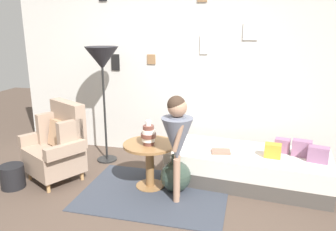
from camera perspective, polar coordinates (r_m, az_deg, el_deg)
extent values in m
plane|color=#4C3D33|center=(3.49, -6.50, -17.58)|extent=(12.00, 12.00, 0.00)
cube|color=beige|center=(4.84, 1.17, 8.32)|extent=(4.80, 0.10, 2.60)
cube|color=olive|center=(4.86, -2.85, 9.59)|extent=(0.12, 0.02, 0.14)
cube|color=silver|center=(4.85, -2.86, 9.59)|extent=(0.09, 0.01, 0.11)
cube|color=white|center=(4.63, 13.94, 13.73)|extent=(0.19, 0.02, 0.21)
cube|color=#B9B9AB|center=(4.62, 13.94, 13.73)|extent=(0.15, 0.01, 0.17)
cube|color=white|center=(4.68, 6.17, 11.97)|extent=(0.10, 0.02, 0.25)
cube|color=#9F9F93|center=(4.67, 6.16, 11.97)|extent=(0.08, 0.01, 0.20)
cube|color=black|center=(5.05, -8.96, 8.99)|extent=(0.13, 0.02, 0.24)
cube|color=gray|center=(5.05, -8.98, 8.98)|extent=(0.10, 0.01, 0.18)
cube|color=#333842|center=(3.96, -2.30, -13.09)|extent=(1.66, 1.21, 0.01)
cylinder|color=tan|center=(4.60, -22.54, -9.38)|extent=(0.04, 0.04, 0.12)
cylinder|color=tan|center=(4.20, -19.78, -11.50)|extent=(0.04, 0.04, 0.12)
cylinder|color=tan|center=(4.77, -17.61, -8.00)|extent=(0.04, 0.04, 0.12)
cylinder|color=tan|center=(4.38, -14.51, -9.86)|extent=(0.04, 0.04, 0.12)
cube|color=gray|center=(4.40, -18.85, -7.15)|extent=(0.80, 0.78, 0.30)
cube|color=gray|center=(4.36, -16.68, -1.23)|extent=(0.59, 0.42, 0.55)
cube|color=gray|center=(4.55, -19.67, -1.90)|extent=(0.22, 0.31, 0.39)
cube|color=gray|center=(4.11, -16.36, -3.43)|extent=(0.22, 0.31, 0.39)
cube|color=gray|center=(4.60, -21.24, -3.48)|extent=(0.33, 0.48, 0.14)
cube|color=gray|center=(4.04, -17.17, -5.68)|extent=(0.33, 0.48, 0.14)
cube|color=tan|center=(4.34, -18.07, -3.04)|extent=(0.39, 0.32, 0.33)
cube|color=#4C4742|center=(4.29, 13.26, -9.94)|extent=(1.97, 0.99, 0.18)
cube|color=silver|center=(4.21, 13.43, -7.47)|extent=(1.97, 0.99, 0.22)
cube|color=gray|center=(4.10, 24.32, -6.09)|extent=(0.24, 0.17, 0.18)
cube|color=gray|center=(4.20, 21.91, -5.23)|extent=(0.23, 0.16, 0.19)
cube|color=gray|center=(4.25, 18.96, -4.87)|extent=(0.19, 0.15, 0.17)
cube|color=orange|center=(4.05, 17.49, -5.76)|extent=(0.20, 0.14, 0.16)
cylinder|color=olive|center=(4.11, -3.07, -11.89)|extent=(0.34, 0.34, 0.02)
cylinder|color=olive|center=(4.00, -3.12, -8.58)|extent=(0.10, 0.10, 0.50)
cylinder|color=olive|center=(3.90, -3.18, -5.02)|extent=(0.62, 0.62, 0.03)
cylinder|color=brown|center=(3.85, -3.33, -4.70)|extent=(0.13, 0.13, 0.05)
cylinder|color=white|center=(3.83, -3.34, -4.05)|extent=(0.15, 0.15, 0.05)
cylinder|color=brown|center=(3.82, -3.35, -3.39)|extent=(0.18, 0.18, 0.05)
cylinder|color=white|center=(3.80, -3.37, -2.73)|extent=(0.15, 0.15, 0.05)
cylinder|color=brown|center=(3.79, -3.38, -2.06)|extent=(0.13, 0.13, 0.05)
cylinder|color=white|center=(3.77, -3.39, -1.29)|extent=(0.06, 0.06, 0.06)
cylinder|color=black|center=(4.93, -10.37, -7.37)|extent=(0.28, 0.28, 0.02)
cylinder|color=black|center=(4.69, -10.81, 1.31)|extent=(0.03, 0.03, 1.51)
cone|color=#232328|center=(4.57, -11.24, 9.63)|extent=(0.45, 0.45, 0.30)
cylinder|color=#A37A60|center=(3.67, 1.46, -11.14)|extent=(0.07, 0.07, 0.50)
cylinder|color=#A37A60|center=(3.76, 1.56, -10.47)|extent=(0.07, 0.07, 0.50)
cone|color=slate|center=(3.54, 1.56, -4.14)|extent=(0.34, 0.34, 0.48)
cylinder|color=slate|center=(3.49, 1.58, -1.67)|extent=(0.17, 0.17, 0.18)
cylinder|color=#A37A60|center=(3.41, 1.77, -3.74)|extent=(0.14, 0.07, 0.32)
cylinder|color=#A37A60|center=(3.63, 2.01, -2.51)|extent=(0.14, 0.07, 0.32)
sphere|color=#A37A60|center=(3.44, 1.61, 1.40)|extent=(0.20, 0.20, 0.20)
sphere|color=#38281E|center=(3.44, 1.44, 1.82)|extent=(0.19, 0.19, 0.19)
cube|color=#A66755|center=(4.07, 9.05, -6.11)|extent=(0.24, 0.20, 0.03)
sphere|color=#2D3D33|center=(3.94, 1.31, -10.36)|extent=(0.36, 0.36, 0.36)
cylinder|color=#2D3D33|center=(3.85, 1.33, -7.40)|extent=(0.10, 0.10, 0.09)
cylinder|color=black|center=(4.44, -25.05, -9.42)|extent=(0.28, 0.28, 0.28)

